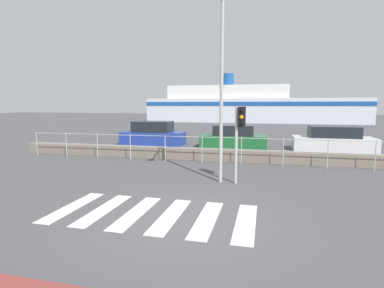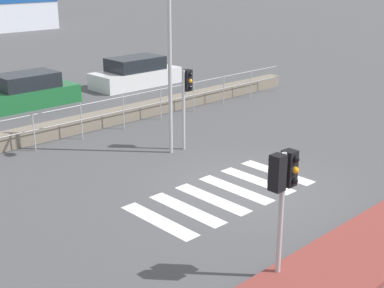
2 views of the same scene
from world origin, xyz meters
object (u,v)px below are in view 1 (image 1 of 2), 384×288
parked_car_white (333,140)px  streetlamp (221,68)px  traffic_light_far (240,127)px  ferry_boat (247,107)px  parked_car_blue (153,135)px  parked_car_green (234,138)px

parked_car_white → streetlamp: bearing=-120.9°
traffic_light_far → streetlamp: streetlamp is taller
ferry_boat → parked_car_blue: bearing=-99.4°
parked_car_green → parked_car_white: 5.79m
streetlamp → parked_car_blue: size_ratio=1.48×
traffic_light_far → parked_car_blue: traffic_light_far is taller
traffic_light_far → streetlamp: size_ratio=0.42×
traffic_light_far → parked_car_green: size_ratio=0.64×
traffic_light_far → parked_car_green: traffic_light_far is taller
parked_car_white → parked_car_green: bearing=180.0°
ferry_boat → traffic_light_far: bearing=-87.1°
parked_car_green → parked_car_white: (5.79, 0.00, 0.01)m
ferry_boat → parked_car_blue: ferry_boat is taller
traffic_light_far → ferry_boat: bearing=92.9°
ferry_boat → streetlamp: bearing=-88.1°
parked_car_white → parked_car_blue: bearing=180.0°
parked_car_green → streetlamp: bearing=-87.2°
streetlamp → parked_car_blue: (-5.84, 8.95, -3.17)m
parked_car_blue → parked_car_white: size_ratio=0.94×
traffic_light_far → parked_car_white: bearing=61.7°
parked_car_blue → parked_car_white: bearing=0.0°
traffic_light_far → ferry_boat: size_ratio=0.08×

